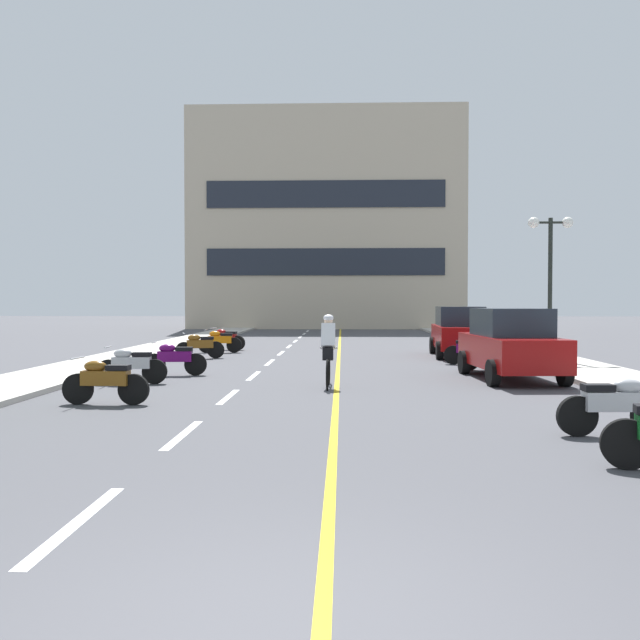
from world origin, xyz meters
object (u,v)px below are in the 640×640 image
object	(u,v)px
motorcycle_4	(131,365)
cyclist_rider	(328,349)
motorcycle_6	(487,354)
motorcycle_2	(615,404)
street_lamp_mid	(550,254)
motorcycle_3	(105,380)
motorcycle_8	(200,345)
parked_car_mid	(460,331)
motorcycle_5	(174,358)
motorcycle_7	(471,350)
motorcycle_10	(225,339)
motorcycle_9	(220,341)
parked_car_near	(511,344)

from	to	relation	value
motorcycle_4	cyclist_rider	bearing A→B (deg)	-5.08
motorcycle_6	cyclist_rider	world-z (taller)	cyclist_rider
motorcycle_2	motorcycle_6	size ratio (longest dim) A/B	1.04
street_lamp_mid	motorcycle_3	xyz separation A→B (m)	(-11.37, -9.47, -3.09)
cyclist_rider	motorcycle_8	bearing A→B (deg)	121.16
motorcycle_3	motorcycle_4	world-z (taller)	same
parked_car_mid	motorcycle_5	bearing A→B (deg)	-142.88
motorcycle_7	motorcycle_10	distance (m)	10.96
street_lamp_mid	motorcycle_9	bearing A→B (deg)	161.80
motorcycle_6	parked_car_near	bearing A→B (deg)	-88.50
motorcycle_9	parked_car_mid	bearing A→B (deg)	-9.51
motorcycle_2	motorcycle_9	size ratio (longest dim) A/B	1.00
street_lamp_mid	motorcycle_5	world-z (taller)	street_lamp_mid
street_lamp_mid	motorcycle_4	xyz separation A→B (m)	(-11.89, -6.25, -3.09)
street_lamp_mid	cyclist_rider	distance (m)	10.12
street_lamp_mid	motorcycle_3	world-z (taller)	street_lamp_mid
motorcycle_3	motorcycle_10	distance (m)	14.89
street_lamp_mid	motorcycle_3	bearing A→B (deg)	-140.19
motorcycle_3	motorcycle_7	xyz separation A→B (m)	(8.64, 8.51, 0.00)
parked_car_near	motorcycle_10	bearing A→B (deg)	131.33
street_lamp_mid	motorcycle_4	distance (m)	13.78
motorcycle_6	motorcycle_10	world-z (taller)	same
parked_car_mid	motorcycle_10	bearing A→B (deg)	161.07
motorcycle_5	motorcycle_10	xyz separation A→B (m)	(-0.33, 9.76, 0.00)
motorcycle_7	motorcycle_10	world-z (taller)	same
motorcycle_6	motorcycle_9	size ratio (longest dim) A/B	0.96
motorcycle_5	cyclist_rider	bearing A→B (deg)	-29.10
parked_car_mid	motorcycle_10	world-z (taller)	parked_car_mid
motorcycle_2	motorcycle_6	bearing A→B (deg)	88.76
parked_car_mid	motorcycle_8	distance (m)	9.34
street_lamp_mid	motorcycle_8	size ratio (longest dim) A/B	2.84
street_lamp_mid	motorcycle_7	distance (m)	4.23
motorcycle_6	motorcycle_10	bearing A→B (deg)	138.98
motorcycle_10	motorcycle_5	bearing A→B (deg)	-88.05
street_lamp_mid	motorcycle_2	distance (m)	12.92
motorcycle_4	motorcycle_5	bearing A→B (deg)	73.19
motorcycle_8	cyclist_rider	size ratio (longest dim) A/B	0.92
motorcycle_4	motorcycle_10	world-z (taller)	same
parked_car_near	motorcycle_9	bearing A→B (deg)	135.95
motorcycle_5	cyclist_rider	distance (m)	4.81
motorcycle_6	motorcycle_7	bearing A→B (deg)	95.99
motorcycle_9	motorcycle_10	distance (m)	1.61
motorcycle_5	street_lamp_mid	bearing A→B (deg)	21.03
motorcycle_2	motorcycle_7	world-z (taller)	same
cyclist_rider	motorcycle_3	bearing A→B (deg)	-146.61
motorcycle_3	motorcycle_7	bearing A→B (deg)	44.57
motorcycle_5	motorcycle_8	world-z (taller)	same
motorcycle_3	motorcycle_8	xyz separation A→B (m)	(-0.41, 10.49, 0.00)
street_lamp_mid	motorcycle_2	bearing A→B (deg)	-102.82
parked_car_mid	motorcycle_5	world-z (taller)	parked_car_mid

